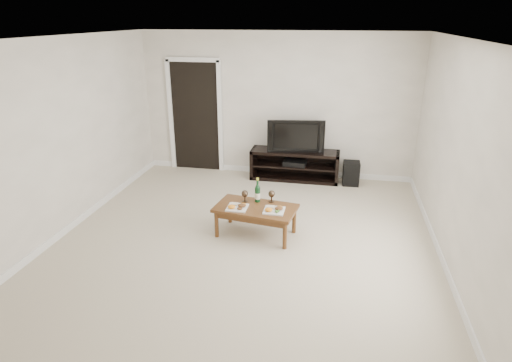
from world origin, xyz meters
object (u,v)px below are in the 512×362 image
object	(u,v)px
media_console	(295,165)
subwoofer	(351,173)
coffee_table	(256,221)
television	(296,135)

from	to	relation	value
media_console	subwoofer	size ratio (longest dim) A/B	3.79
coffee_table	media_console	bearing A→B (deg)	82.84
media_console	television	bearing A→B (deg)	0.00
television	coffee_table	xyz separation A→B (m)	(-0.28, -2.25, -0.63)
media_console	coffee_table	bearing A→B (deg)	-97.16
subwoofer	coffee_table	bearing A→B (deg)	-123.19
subwoofer	media_console	bearing A→B (deg)	173.89
media_console	television	xyz separation A→B (m)	(0.00, 0.00, 0.57)
media_console	subwoofer	world-z (taller)	media_console
television	media_console	bearing A→B (deg)	0.00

